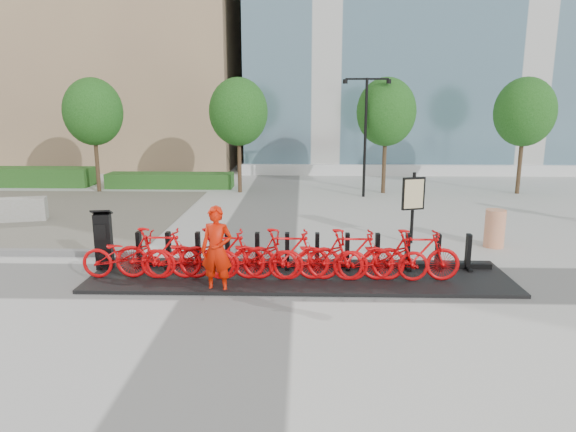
{
  "coord_description": "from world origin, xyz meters",
  "views": [
    {
      "loc": [
        1.37,
        -11.02,
        3.95
      ],
      "look_at": [
        1.0,
        1.5,
        1.2
      ],
      "focal_mm": 32.0,
      "sensor_mm": 36.0,
      "label": 1
    }
  ],
  "objects_px": {
    "worker_red": "(217,250)",
    "jersey_barrier": "(14,210)",
    "construction_barrel": "(495,228)",
    "kiosk": "(104,240)",
    "map_sign": "(413,197)",
    "bike_0": "(126,255)"
  },
  "relations": [
    {
      "from": "construction_barrel",
      "to": "jersey_barrier",
      "type": "bearing_deg",
      "value": 169.6
    },
    {
      "from": "worker_red",
      "to": "construction_barrel",
      "type": "height_order",
      "value": "worker_red"
    },
    {
      "from": "bike_0",
      "to": "jersey_barrier",
      "type": "relative_size",
      "value": 0.98
    },
    {
      "from": "worker_red",
      "to": "jersey_barrier",
      "type": "height_order",
      "value": "worker_red"
    },
    {
      "from": "bike_0",
      "to": "worker_red",
      "type": "height_order",
      "value": "worker_red"
    },
    {
      "from": "bike_0",
      "to": "worker_red",
      "type": "xyz_separation_m",
      "value": [
        2.17,
        -0.66,
        0.33
      ]
    },
    {
      "from": "worker_red",
      "to": "map_sign",
      "type": "distance_m",
      "value": 6.46
    },
    {
      "from": "worker_red",
      "to": "jersey_barrier",
      "type": "bearing_deg",
      "value": 150.65
    },
    {
      "from": "kiosk",
      "to": "worker_red",
      "type": "xyz_separation_m",
      "value": [
        2.93,
        -1.35,
        0.16
      ]
    },
    {
      "from": "kiosk",
      "to": "construction_barrel",
      "type": "distance_m",
      "value": 10.42
    },
    {
      "from": "worker_red",
      "to": "jersey_barrier",
      "type": "distance_m",
      "value": 10.46
    },
    {
      "from": "jersey_barrier",
      "to": "map_sign",
      "type": "relative_size",
      "value": 1.0
    },
    {
      "from": "kiosk",
      "to": "worker_red",
      "type": "height_order",
      "value": "worker_red"
    },
    {
      "from": "bike_0",
      "to": "worker_red",
      "type": "distance_m",
      "value": 2.29
    },
    {
      "from": "kiosk",
      "to": "map_sign",
      "type": "distance_m",
      "value": 8.38
    },
    {
      "from": "kiosk",
      "to": "map_sign",
      "type": "bearing_deg",
      "value": 10.22
    },
    {
      "from": "worker_red",
      "to": "construction_barrel",
      "type": "bearing_deg",
      "value": 37.71
    },
    {
      "from": "jersey_barrier",
      "to": "bike_0",
      "type": "bearing_deg",
      "value": -61.23
    },
    {
      "from": "kiosk",
      "to": "construction_barrel",
      "type": "relative_size",
      "value": 1.37
    },
    {
      "from": "worker_red",
      "to": "jersey_barrier",
      "type": "relative_size",
      "value": 0.91
    },
    {
      "from": "bike_0",
      "to": "map_sign",
      "type": "bearing_deg",
      "value": -63.94
    },
    {
      "from": "construction_barrel",
      "to": "map_sign",
      "type": "bearing_deg",
      "value": 171.32
    }
  ]
}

